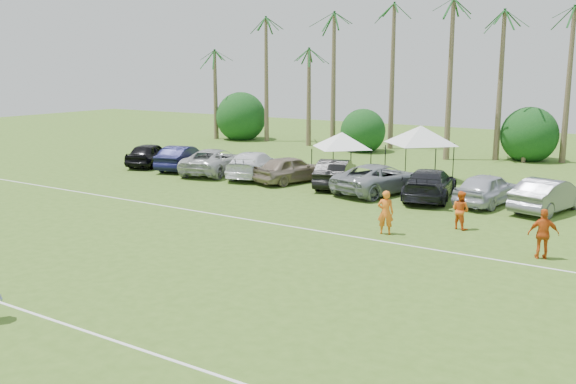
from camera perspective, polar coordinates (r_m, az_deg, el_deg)
The scene contains 27 objects.
field_lines at distance 24.02m, azimuth -12.02°, elevation -5.29°, with size 80.00×12.10×0.01m.
palm_tree_0 at distance 60.06m, azimuth -6.82°, elevation 11.93°, with size 2.40×2.40×8.90m.
palm_tree_1 at distance 57.00m, azimuth -2.88°, elevation 12.91°, with size 2.40×2.40×9.90m.
palm_tree_2 at distance 54.25m, azimuth 1.51°, elevation 13.91°, with size 2.40×2.40×10.90m.
palm_tree_3 at distance 52.31m, azimuth 5.38°, elevation 14.89°, with size 2.40×2.40×11.90m.
palm_tree_4 at distance 50.46m, azimuth 9.43°, elevation 11.99°, with size 2.40×2.40×8.90m.
palm_tree_5 at distance 48.99m, azimuth 13.85°, elevation 12.86°, with size 2.40×2.40×9.90m.
palm_tree_6 at distance 47.83m, azimuth 18.55°, elevation 13.69°, with size 2.40×2.40×10.90m.
palm_tree_7 at distance 47.00m, azimuth 23.48°, elevation 14.44°, with size 2.40×2.40×11.90m.
bush_tree_0 at distance 59.18m, azimuth -3.82°, elevation 6.49°, with size 4.00×4.00×4.00m.
bush_tree_1 at distance 52.43m, azimuth 7.67°, elevation 5.79°, with size 4.00×4.00×4.00m.
bush_tree_2 at distance 48.51m, azimuth 20.59°, elevation 4.73°, with size 4.00×4.00×4.00m.
sideline_player_a at distance 26.12m, azimuth 8.66°, elevation -1.80°, with size 0.66×0.43×1.80m, color orange.
sideline_player_b at distance 27.57m, azimuth 15.08°, elevation -1.56°, with size 0.78×0.61×1.61m, color orange.
sideline_player_c at distance 24.29m, azimuth 21.76°, elevation -3.48°, with size 1.06×0.44×1.80m, color #CE5116.
canopy_tent_left at distance 38.16m, azimuth 4.83°, elevation 5.31°, with size 4.03×4.03×3.26m.
canopy_tent_right at distance 38.31m, azimuth 11.75°, elevation 5.80°, with size 4.66×4.66×3.78m.
parked_car_0 at distance 44.20m, azimuth -12.17°, elevation 3.29°, with size 1.85×4.60×1.57m, color black.
parked_car_1 at distance 42.31m, azimuth -9.40°, elevation 3.04°, with size 1.66×4.76×1.57m, color black.
parked_car_2 at distance 40.42m, azimuth -6.50°, elevation 2.74°, with size 2.60×5.64×1.57m, color #B1B1B1.
parked_car_3 at distance 38.92m, azimuth -3.04°, elevation 2.47°, with size 2.20×5.40×1.57m, color white.
parked_car_4 at distance 37.13m, azimuth 0.24°, elevation 2.05°, with size 1.85×4.60×1.57m, color gray.
parked_car_5 at distance 35.92m, azimuth 4.25°, elevation 1.70°, with size 1.66×4.76×1.57m, color black.
parked_car_6 at distance 34.38m, azimuth 8.10°, elevation 1.19°, with size 2.60×5.64×1.57m, color gray.
parked_car_7 at distance 33.30m, azimuth 12.49°, elevation 0.70°, with size 2.20×5.40×1.57m, color black.
parked_car_8 at distance 32.75m, azimuth 17.30°, elevation 0.28°, with size 1.85×4.60×1.57m, color #B4B7C3.
parked_car_9 at distance 32.15m, azimuth 22.14°, elevation -0.25°, with size 1.66×4.76×1.57m, color slate.
Camera 1 is at (16.48, -8.11, 6.77)m, focal length 40.00 mm.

